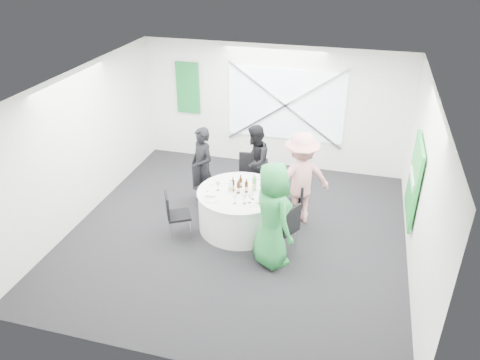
% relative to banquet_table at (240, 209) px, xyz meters
% --- Properties ---
extents(floor, '(6.00, 6.00, 0.00)m').
position_rel_banquet_table_xyz_m(floor, '(0.00, -0.20, -0.38)').
color(floor, black).
rests_on(floor, ground).
extents(ceiling, '(6.00, 6.00, 0.00)m').
position_rel_banquet_table_xyz_m(ceiling, '(0.00, -0.20, 2.42)').
color(ceiling, white).
rests_on(ceiling, wall_back).
extents(wall_back, '(6.00, 0.00, 6.00)m').
position_rel_banquet_table_xyz_m(wall_back, '(0.00, 2.80, 1.02)').
color(wall_back, silver).
rests_on(wall_back, floor).
extents(wall_front, '(6.00, 0.00, 6.00)m').
position_rel_banquet_table_xyz_m(wall_front, '(0.00, -3.20, 1.02)').
color(wall_front, silver).
rests_on(wall_front, floor).
extents(wall_left, '(0.00, 6.00, 6.00)m').
position_rel_banquet_table_xyz_m(wall_left, '(-3.00, -0.20, 1.02)').
color(wall_left, silver).
rests_on(wall_left, floor).
extents(wall_right, '(0.00, 6.00, 6.00)m').
position_rel_banquet_table_xyz_m(wall_right, '(3.00, -0.20, 1.02)').
color(wall_right, silver).
rests_on(wall_right, floor).
extents(window_panel, '(2.60, 0.03, 1.60)m').
position_rel_banquet_table_xyz_m(window_panel, '(0.30, 2.76, 1.12)').
color(window_panel, white).
rests_on(window_panel, wall_back).
extents(window_brace_a, '(2.63, 0.05, 1.84)m').
position_rel_banquet_table_xyz_m(window_brace_a, '(0.30, 2.72, 1.12)').
color(window_brace_a, silver).
rests_on(window_brace_a, window_panel).
extents(window_brace_b, '(2.63, 0.05, 1.84)m').
position_rel_banquet_table_xyz_m(window_brace_b, '(0.30, 2.72, 1.12)').
color(window_brace_b, silver).
rests_on(window_brace_b, window_panel).
extents(green_banner, '(0.55, 0.04, 1.20)m').
position_rel_banquet_table_xyz_m(green_banner, '(-2.00, 2.75, 1.32)').
color(green_banner, '#156C26').
rests_on(green_banner, wall_back).
extents(green_sign, '(0.05, 1.20, 1.40)m').
position_rel_banquet_table_xyz_m(green_sign, '(2.94, 0.40, 0.82)').
color(green_sign, green).
rests_on(green_sign, wall_right).
extents(banquet_table, '(1.56, 1.56, 0.76)m').
position_rel_banquet_table_xyz_m(banquet_table, '(0.00, 0.00, 0.00)').
color(banquet_table, silver).
rests_on(banquet_table, floor).
extents(chair_back, '(0.48, 0.49, 0.96)m').
position_rel_banquet_table_xyz_m(chair_back, '(-0.13, 1.14, 0.18)').
color(chair_back, black).
rests_on(chair_back, floor).
extents(chair_back_left, '(0.58, 0.57, 0.91)m').
position_rel_banquet_table_xyz_m(chair_back_left, '(-0.87, 0.55, 0.15)').
color(chair_back_left, black).
rests_on(chair_back_left, floor).
extents(chair_back_right, '(0.50, 0.50, 0.83)m').
position_rel_banquet_table_xyz_m(chair_back_right, '(0.93, 0.41, 0.10)').
color(chair_back_right, black).
rests_on(chair_back_right, floor).
extents(chair_front_right, '(0.61, 0.60, 0.97)m').
position_rel_banquet_table_xyz_m(chair_front_right, '(0.95, -0.57, 0.19)').
color(chair_front_right, black).
rests_on(chair_front_right, floor).
extents(chair_front_left, '(0.55, 0.54, 0.88)m').
position_rel_banquet_table_xyz_m(chair_front_left, '(-1.05, -0.59, 0.13)').
color(chair_front_left, black).
rests_on(chair_front_left, floor).
extents(person_man_back_left, '(0.70, 0.66, 1.61)m').
position_rel_banquet_table_xyz_m(person_man_back_left, '(-0.96, 0.70, 0.42)').
color(person_man_back_left, black).
rests_on(person_man_back_left, floor).
extents(person_man_back, '(0.43, 0.76, 1.53)m').
position_rel_banquet_table_xyz_m(person_man_back, '(-0.03, 1.27, 0.39)').
color(person_man_back, black).
rests_on(person_man_back, floor).
extents(person_woman_pink, '(1.28, 1.01, 1.80)m').
position_rel_banquet_table_xyz_m(person_woman_pink, '(1.01, 0.52, 0.52)').
color(person_woman_pink, '#D08A87').
rests_on(person_woman_pink, floor).
extents(person_woman_green, '(1.03, 1.05, 1.82)m').
position_rel_banquet_table_xyz_m(person_woman_green, '(0.77, -0.85, 0.53)').
color(person_woman_green, '#23833A').
rests_on(person_woman_green, floor).
extents(plate_back, '(0.29, 0.29, 0.01)m').
position_rel_banquet_table_xyz_m(plate_back, '(-0.03, 0.60, 0.39)').
color(plate_back, white).
rests_on(plate_back, banquet_table).
extents(plate_back_left, '(0.28, 0.28, 0.01)m').
position_rel_banquet_table_xyz_m(plate_back_left, '(-0.44, 0.31, 0.39)').
color(plate_back_left, white).
rests_on(plate_back_left, banquet_table).
extents(plate_back_right, '(0.27, 0.27, 0.04)m').
position_rel_banquet_table_xyz_m(plate_back_right, '(0.48, 0.35, 0.40)').
color(plate_back_right, white).
rests_on(plate_back_right, banquet_table).
extents(plate_front_right, '(0.28, 0.28, 0.04)m').
position_rel_banquet_table_xyz_m(plate_front_right, '(0.47, -0.30, 0.40)').
color(plate_front_right, white).
rests_on(plate_front_right, banquet_table).
extents(plate_front_left, '(0.28, 0.28, 0.01)m').
position_rel_banquet_table_xyz_m(plate_front_left, '(-0.41, -0.39, 0.39)').
color(plate_front_left, white).
rests_on(plate_front_left, banquet_table).
extents(napkin, '(0.18, 0.13, 0.05)m').
position_rel_banquet_table_xyz_m(napkin, '(-0.45, -0.31, 0.42)').
color(napkin, silver).
rests_on(napkin, plate_front_left).
extents(beer_bottle_a, '(0.06, 0.06, 0.28)m').
position_rel_banquet_table_xyz_m(beer_bottle_a, '(-0.13, -0.00, 0.49)').
color(beer_bottle_a, '#3C1B0B').
rests_on(beer_bottle_a, banquet_table).
extents(beer_bottle_b, '(0.06, 0.06, 0.25)m').
position_rel_banquet_table_xyz_m(beer_bottle_b, '(-0.03, 0.17, 0.47)').
color(beer_bottle_b, '#3C1B0B').
rests_on(beer_bottle_b, banquet_table).
extents(beer_bottle_c, '(0.06, 0.06, 0.27)m').
position_rel_banquet_table_xyz_m(beer_bottle_c, '(0.12, 0.01, 0.48)').
color(beer_bottle_c, '#3C1B0B').
rests_on(beer_bottle_c, banquet_table).
extents(beer_bottle_d, '(0.06, 0.06, 0.27)m').
position_rel_banquet_table_xyz_m(beer_bottle_d, '(-0.01, -0.06, 0.48)').
color(beer_bottle_d, '#3C1B0B').
rests_on(beer_bottle_d, banquet_table).
extents(green_water_bottle, '(0.08, 0.08, 0.32)m').
position_rel_banquet_table_xyz_m(green_water_bottle, '(0.24, 0.11, 0.51)').
color(green_water_bottle, green).
rests_on(green_water_bottle, banquet_table).
extents(clear_water_bottle, '(0.08, 0.08, 0.27)m').
position_rel_banquet_table_xyz_m(clear_water_bottle, '(-0.16, -0.06, 0.48)').
color(clear_water_bottle, white).
rests_on(clear_water_bottle, banquet_table).
extents(wine_glass_a, '(0.07, 0.07, 0.17)m').
position_rel_banquet_table_xyz_m(wine_glass_a, '(-0.40, -0.05, 0.50)').
color(wine_glass_a, white).
rests_on(wine_glass_a, banquet_table).
extents(wine_glass_b, '(0.07, 0.07, 0.17)m').
position_rel_banquet_table_xyz_m(wine_glass_b, '(0.28, -0.19, 0.50)').
color(wine_glass_b, white).
rests_on(wine_glass_b, banquet_table).
extents(wine_glass_c, '(0.07, 0.07, 0.17)m').
position_rel_banquet_table_xyz_m(wine_glass_c, '(0.02, -0.43, 0.50)').
color(wine_glass_c, white).
rests_on(wine_glass_c, banquet_table).
extents(wine_glass_d, '(0.07, 0.07, 0.17)m').
position_rel_banquet_table_xyz_m(wine_glass_d, '(0.26, -0.33, 0.50)').
color(wine_glass_d, white).
rests_on(wine_glass_d, banquet_table).
extents(wine_glass_e, '(0.07, 0.07, 0.17)m').
position_rel_banquet_table_xyz_m(wine_glass_e, '(0.38, 0.06, 0.50)').
color(wine_glass_e, white).
rests_on(wine_glass_e, banquet_table).
extents(wine_glass_f, '(0.07, 0.07, 0.17)m').
position_rel_banquet_table_xyz_m(wine_glass_f, '(0.18, -0.38, 0.50)').
color(wine_glass_f, white).
rests_on(wine_glass_f, banquet_table).
extents(fork_a, '(0.08, 0.14, 0.01)m').
position_rel_banquet_table_xyz_m(fork_a, '(-0.42, 0.39, 0.38)').
color(fork_a, silver).
rests_on(fork_a, banquet_table).
extents(knife_a, '(0.09, 0.14, 0.01)m').
position_rel_banquet_table_xyz_m(knife_a, '(-0.56, 0.14, 0.38)').
color(knife_a, silver).
rests_on(knife_a, banquet_table).
extents(fork_b, '(0.10, 0.13, 0.01)m').
position_rel_banquet_table_xyz_m(fork_b, '(-0.54, -0.19, 0.38)').
color(fork_b, silver).
rests_on(fork_b, banquet_table).
extents(knife_b, '(0.10, 0.13, 0.01)m').
position_rel_banquet_table_xyz_m(knife_b, '(-0.35, -0.45, 0.38)').
color(knife_b, silver).
rests_on(knife_b, banquet_table).
extents(fork_c, '(0.11, 0.13, 0.01)m').
position_rel_banquet_table_xyz_m(fork_c, '(0.32, -0.48, 0.38)').
color(fork_c, silver).
rests_on(fork_c, banquet_table).
extents(knife_c, '(0.11, 0.13, 0.01)m').
position_rel_banquet_table_xyz_m(knife_c, '(0.53, -0.21, 0.38)').
color(knife_c, silver).
rests_on(knife_c, banquet_table).
extents(fork_d, '(0.09, 0.14, 0.01)m').
position_rel_banquet_table_xyz_m(fork_d, '(0.56, 0.14, 0.38)').
color(fork_d, silver).
rests_on(fork_d, banquet_table).
extents(knife_d, '(0.09, 0.13, 0.01)m').
position_rel_banquet_table_xyz_m(knife_d, '(0.37, 0.44, 0.38)').
color(knife_d, silver).
rests_on(knife_d, banquet_table).
extents(fork_e, '(0.15, 0.02, 0.01)m').
position_rel_banquet_table_xyz_m(fork_e, '(0.20, 0.54, 0.38)').
color(fork_e, silver).
rests_on(fork_e, banquet_table).
extents(knife_e, '(0.15, 0.02, 0.01)m').
position_rel_banquet_table_xyz_m(knife_e, '(-0.17, 0.55, 0.38)').
color(knife_e, silver).
rests_on(knife_e, banquet_table).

